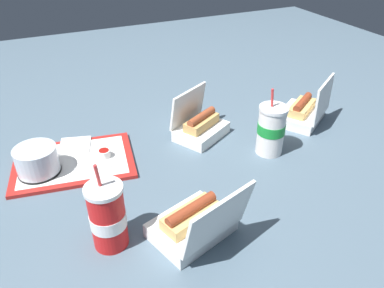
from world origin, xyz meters
The scene contains 11 objects.
ground_plane centered at (0.00, 0.00, 0.00)m, with size 3.20×3.20×0.00m, color #4C6070.
food_tray centered at (0.40, -0.12, 0.01)m, with size 0.41×0.32×0.01m.
cake_container centered at (0.51, -0.10, 0.05)m, with size 0.13×0.13×0.08m.
ketchup_cup centered at (0.31, -0.10, 0.03)m, with size 0.04×0.04×0.02m.
napkin_stack centered at (0.38, -0.20, 0.02)m, with size 0.10×0.10×0.00m, color white.
plastic_fork centered at (0.36, -0.05, 0.02)m, with size 0.11×0.01×0.01m, color white.
clamshell_hotdog_right centered at (-0.03, -0.11, 0.04)m, with size 0.22×0.21×0.17m.
clamshell_hotdog_center centered at (-0.43, -0.04, 0.04)m, with size 0.24×0.22×0.18m.
clamshell_hotdog_corner centered at (0.18, 0.32, 0.04)m, with size 0.24×0.23×0.18m.
soda_cup_right centered at (0.38, 0.26, 0.09)m, with size 0.09×0.09×0.23m.
soda_cup_front centered at (-0.20, 0.08, 0.09)m, with size 0.09×0.09×0.23m.
Camera 1 is at (0.47, 0.92, 0.70)m, focal length 35.00 mm.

